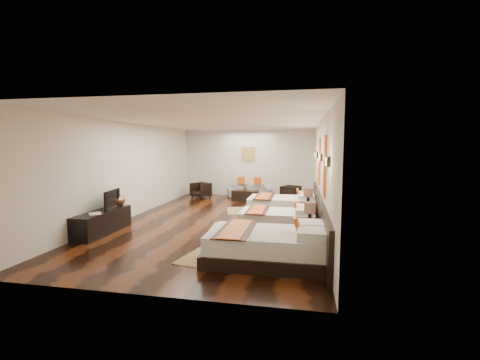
% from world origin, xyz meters
% --- Properties ---
extents(floor, '(5.50, 9.50, 0.01)m').
position_xyz_m(floor, '(0.00, 0.00, 0.00)').
color(floor, black).
rests_on(floor, ground).
extents(ceiling, '(5.50, 9.50, 0.01)m').
position_xyz_m(ceiling, '(0.00, 0.00, 2.80)').
color(ceiling, white).
rests_on(ceiling, floor).
extents(back_wall, '(5.50, 0.01, 2.80)m').
position_xyz_m(back_wall, '(0.00, 4.75, 1.40)').
color(back_wall, silver).
rests_on(back_wall, floor).
extents(left_wall, '(0.01, 9.50, 2.80)m').
position_xyz_m(left_wall, '(-2.75, 0.00, 1.40)').
color(left_wall, silver).
rests_on(left_wall, floor).
extents(right_wall, '(0.01, 9.50, 2.80)m').
position_xyz_m(right_wall, '(2.75, 0.00, 1.40)').
color(right_wall, silver).
rests_on(right_wall, floor).
extents(headboard_panel, '(0.08, 6.60, 0.90)m').
position_xyz_m(headboard_panel, '(2.71, -0.80, 0.45)').
color(headboard_panel, black).
rests_on(headboard_panel, floor).
extents(bed_near, '(2.26, 1.42, 0.86)m').
position_xyz_m(bed_near, '(1.70, -3.05, 0.30)').
color(bed_near, black).
rests_on(bed_near, floor).
extents(bed_mid, '(1.94, 1.22, 0.74)m').
position_xyz_m(bed_mid, '(1.69, -0.72, 0.25)').
color(bed_mid, black).
rests_on(bed_mid, floor).
extents(bed_far, '(2.15, 1.35, 0.82)m').
position_xyz_m(bed_far, '(1.70, 1.19, 0.28)').
color(bed_far, black).
rests_on(bed_far, floor).
extents(nightstand_a, '(0.47, 0.47, 0.92)m').
position_xyz_m(nightstand_a, '(2.44, -1.85, 0.32)').
color(nightstand_a, black).
rests_on(nightstand_a, floor).
extents(nightstand_b, '(0.49, 0.49, 0.97)m').
position_xyz_m(nightstand_b, '(2.45, 0.19, 0.34)').
color(nightstand_b, black).
rests_on(nightstand_b, floor).
extents(jute_mat_near, '(0.98, 1.33, 0.01)m').
position_xyz_m(jute_mat_near, '(0.47, -3.01, 0.01)').
color(jute_mat_near, olive).
rests_on(jute_mat_near, floor).
extents(jute_mat_mid, '(0.85, 1.26, 0.01)m').
position_xyz_m(jute_mat_mid, '(0.33, -0.84, 0.01)').
color(jute_mat_mid, olive).
rests_on(jute_mat_mid, floor).
extents(jute_mat_far, '(1.04, 1.35, 0.01)m').
position_xyz_m(jute_mat_far, '(0.24, 1.45, 0.01)').
color(jute_mat_far, olive).
rests_on(jute_mat_far, floor).
extents(tv_console, '(0.50, 1.80, 0.55)m').
position_xyz_m(tv_console, '(-2.50, -1.88, 0.28)').
color(tv_console, black).
rests_on(tv_console, floor).
extents(tv, '(0.24, 0.86, 0.49)m').
position_xyz_m(tv, '(-2.45, -1.65, 0.79)').
color(tv, black).
rests_on(tv, tv_console).
extents(book, '(0.41, 0.42, 0.03)m').
position_xyz_m(book, '(-2.50, -2.37, 0.57)').
color(book, black).
rests_on(book, tv_console).
extents(figurine, '(0.41, 0.41, 0.38)m').
position_xyz_m(figurine, '(-2.50, -1.18, 0.74)').
color(figurine, brown).
rests_on(figurine, tv_console).
extents(sofa, '(1.94, 1.21, 0.53)m').
position_xyz_m(sofa, '(0.10, 4.45, 0.26)').
color(sofa, gray).
rests_on(sofa, floor).
extents(armchair_left, '(0.91, 0.91, 0.62)m').
position_xyz_m(armchair_left, '(-1.85, 3.88, 0.31)').
color(armchair_left, black).
rests_on(armchair_left, floor).
extents(armchair_right, '(0.86, 0.85, 0.59)m').
position_xyz_m(armchair_right, '(1.85, 3.85, 0.29)').
color(armchair_right, black).
rests_on(armchair_right, floor).
extents(coffee_table, '(1.01, 0.53, 0.40)m').
position_xyz_m(coffee_table, '(0.10, 3.46, 0.20)').
color(coffee_table, black).
rests_on(coffee_table, floor).
extents(table_plant, '(0.25, 0.22, 0.27)m').
position_xyz_m(table_plant, '(0.11, 3.44, 0.54)').
color(table_plant, '#2A5B1E').
rests_on(table_plant, coffee_table).
extents(orange_panel_a, '(0.04, 0.40, 1.30)m').
position_xyz_m(orange_panel_a, '(2.73, -1.90, 1.70)').
color(orange_panel_a, '#D86014').
rests_on(orange_panel_a, right_wall).
extents(orange_panel_b, '(0.04, 0.40, 1.30)m').
position_xyz_m(orange_panel_b, '(2.73, 0.30, 1.70)').
color(orange_panel_b, '#D86014').
rests_on(orange_panel_b, right_wall).
extents(sconce_near, '(0.07, 0.12, 0.18)m').
position_xyz_m(sconce_near, '(2.70, -3.00, 1.85)').
color(sconce_near, black).
rests_on(sconce_near, right_wall).
extents(sconce_mid, '(0.07, 0.12, 0.18)m').
position_xyz_m(sconce_mid, '(2.70, -0.80, 1.85)').
color(sconce_mid, black).
rests_on(sconce_mid, right_wall).
extents(sconce_far, '(0.07, 0.12, 0.18)m').
position_xyz_m(sconce_far, '(2.70, 1.40, 1.85)').
color(sconce_far, black).
rests_on(sconce_far, right_wall).
extents(sconce_lounge, '(0.07, 0.12, 0.18)m').
position_xyz_m(sconce_lounge, '(2.70, 2.30, 1.85)').
color(sconce_lounge, black).
rests_on(sconce_lounge, right_wall).
extents(gold_artwork, '(0.60, 0.04, 0.60)m').
position_xyz_m(gold_artwork, '(0.00, 4.73, 1.80)').
color(gold_artwork, '#AD873F').
rests_on(gold_artwork, back_wall).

